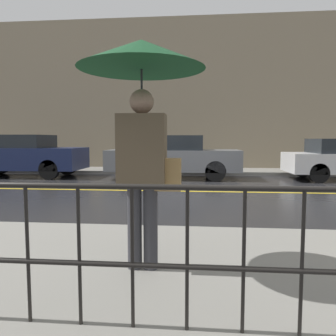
# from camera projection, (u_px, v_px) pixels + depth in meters

# --- Properties ---
(ground_plane) EXTENTS (80.00, 80.00, 0.00)m
(ground_plane) POSITION_uv_depth(u_px,v_px,m) (189.00, 191.00, 8.54)
(ground_plane) COLOR #262628
(sidewalk_near) EXTENTS (28.00, 2.78, 0.13)m
(sidewalk_near) POSITION_uv_depth(u_px,v_px,m) (173.00, 269.00, 3.27)
(sidewalk_near) COLOR gray
(sidewalk_near) RESTS_ON ground_plane
(sidewalk_far) EXTENTS (28.00, 1.89, 0.13)m
(sidewalk_far) POSITION_uv_depth(u_px,v_px,m) (192.00, 171.00, 13.36)
(sidewalk_far) COLOR gray
(sidewalk_far) RESTS_ON ground_plane
(lane_marking) EXTENTS (25.20, 0.12, 0.01)m
(lane_marking) POSITION_uv_depth(u_px,v_px,m) (189.00, 191.00, 8.54)
(lane_marking) COLOR gold
(lane_marking) RESTS_ON ground_plane
(building_storefront) EXTENTS (28.00, 0.30, 6.55)m
(building_storefront) POSITION_uv_depth(u_px,v_px,m) (193.00, 95.00, 14.17)
(building_storefront) COLOR gray
(building_storefront) RESTS_ON ground_plane
(railing_foreground) EXTENTS (12.00, 0.04, 0.95)m
(railing_foreground) POSITION_uv_depth(u_px,v_px,m) (159.00, 239.00, 2.08)
(railing_foreground) COLOR black
(railing_foreground) RESTS_ON sidewalk_near
(pedestrian) EXTENTS (1.16, 1.16, 2.12)m
(pedestrian) POSITION_uv_depth(u_px,v_px,m) (142.00, 84.00, 2.98)
(pedestrian) COLOR #333338
(pedestrian) RESTS_ON sidewalk_near
(car_navy) EXTENTS (4.40, 1.76, 1.51)m
(car_navy) POSITION_uv_depth(u_px,v_px,m) (21.00, 155.00, 11.85)
(car_navy) COLOR #19234C
(car_navy) RESTS_ON ground_plane
(car_grey) EXTENTS (4.52, 1.73, 1.49)m
(car_grey) POSITION_uv_depth(u_px,v_px,m) (172.00, 156.00, 11.34)
(car_grey) COLOR slate
(car_grey) RESTS_ON ground_plane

